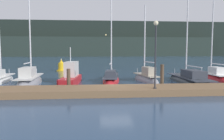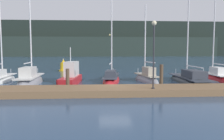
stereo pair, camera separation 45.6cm
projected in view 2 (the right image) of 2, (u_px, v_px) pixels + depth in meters
ground_plane at (115, 90)px, 16.89m from camera, size 400.00×400.00×0.00m
dock at (117, 90)px, 15.31m from camera, size 30.03×2.80×0.45m
mooring_pile_1 at (68, 79)px, 16.66m from camera, size 0.28×0.28×1.64m
mooring_pile_2 at (161, 77)px, 17.12m from camera, size 0.28×0.28×1.94m
sailboat_berth_1 at (1, 80)px, 21.29m from camera, size 2.07×6.57×9.89m
sailboat_berth_2 at (30, 82)px, 19.95m from camera, size 2.06×6.51×8.50m
motorboat_berth_3 at (71, 80)px, 20.05m from camera, size 1.93×5.19×3.93m
sailboat_berth_4 at (111, 80)px, 21.62m from camera, size 2.43×6.92×8.72m
sailboat_berth_5 at (146, 80)px, 21.54m from camera, size 2.17×5.20×8.27m
sailboat_berth_6 at (190, 81)px, 20.82m from camera, size 2.44×8.31×9.92m
sailboat_berth_7 at (215, 78)px, 22.72m from camera, size 1.69×5.50×8.86m
channel_buoy at (63, 66)px, 32.89m from camera, size 1.41×1.41×1.83m
dock_lamppost at (154, 44)px, 14.49m from camera, size 0.32×0.32×4.54m
hillside_backdrop at (98, 40)px, 132.26m from camera, size 240.00×23.00×20.51m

